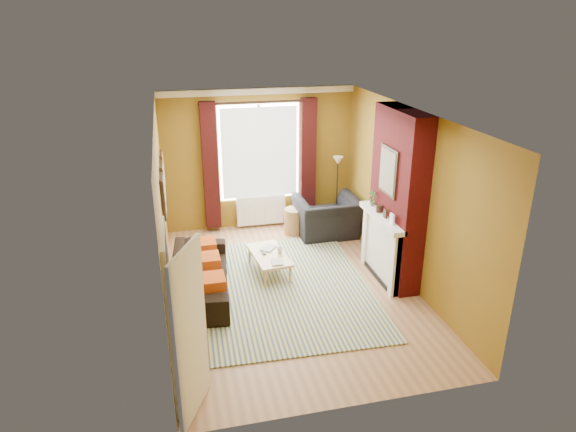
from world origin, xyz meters
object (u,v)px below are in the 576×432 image
object	(u,v)px
wicker_stool	(295,221)
floor_lamp	(338,171)
coffee_table	(269,256)
sofa	(200,274)
armchair	(327,217)

from	to	relation	value
wicker_stool	floor_lamp	bearing A→B (deg)	15.14
coffee_table	floor_lamp	world-z (taller)	floor_lamp
wicker_stool	floor_lamp	world-z (taller)	floor_lamp
coffee_table	wicker_stool	bearing A→B (deg)	55.60
sofa	floor_lamp	bearing A→B (deg)	-48.11
coffee_table	floor_lamp	distance (m)	2.67
armchair	floor_lamp	xyz separation A→B (m)	(0.35, 0.50, 0.76)
floor_lamp	armchair	bearing A→B (deg)	-125.13
armchair	wicker_stool	size ratio (longest dim) A/B	2.32
armchair	floor_lamp	distance (m)	0.98
sofa	armchair	distance (m)	3.11
armchair	coffee_table	size ratio (longest dim) A/B	1.08
armchair	coffee_table	distance (m)	1.93
sofa	floor_lamp	xyz separation A→B (m)	(2.96, 2.20, 0.83)
armchair	wicker_stool	world-z (taller)	armchair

